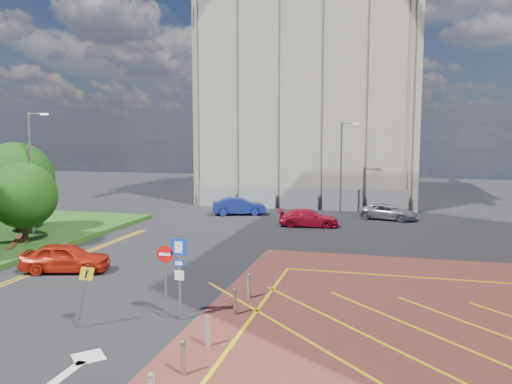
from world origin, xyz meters
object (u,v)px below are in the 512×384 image
at_px(sign_cluster, 174,268).
at_px(car_red_left, 66,258).
at_px(tree_d, 16,179).
at_px(lamp_left_far, 32,169).
at_px(lamp_back, 342,164).
at_px(car_silver_back, 388,212).
at_px(car_blue_back, 239,206).
at_px(tree_c, 23,195).
at_px(warning_sign, 84,289).
at_px(car_red_back, 308,218).

height_order(sign_cluster, car_red_left, sign_cluster).
bearing_deg(tree_d, car_red_left, -39.49).
distance_m(lamp_left_far, lamp_back, 24.46).
relative_size(car_red_left, car_silver_back, 0.95).
bearing_deg(car_blue_back, car_red_left, 152.06).
height_order(tree_c, lamp_back, lamp_back).
bearing_deg(sign_cluster, warning_sign, -149.37).
xyz_separation_m(tree_c, car_blue_back, (9.04, 15.53, -2.44)).
distance_m(lamp_left_far, car_silver_back, 26.86).
bearing_deg(car_red_back, tree_c, 119.73).
relative_size(tree_d, car_red_back, 1.35).
height_order(warning_sign, car_red_back, warning_sign).
bearing_deg(car_red_back, sign_cluster, 168.44).
xyz_separation_m(warning_sign, car_red_left, (-5.24, 6.32, -0.70)).
bearing_deg(lamp_back, car_red_left, -117.74).
bearing_deg(tree_d, sign_cluster, -35.58).
distance_m(lamp_back, car_blue_back, 9.59).
bearing_deg(car_red_left, car_red_back, -46.66).
xyz_separation_m(tree_d, car_blue_back, (12.04, 12.53, -3.11)).
relative_size(car_red_back, car_silver_back, 0.99).
distance_m(lamp_left_far, car_red_left, 10.05).
bearing_deg(tree_c, lamp_left_far, 114.71).
distance_m(tree_c, tree_d, 4.30).
relative_size(tree_d, warning_sign, 2.70).
bearing_deg(car_red_back, lamp_back, -22.20).
bearing_deg(tree_c, car_red_left, -36.27).
distance_m(tree_c, car_blue_back, 18.14).
height_order(tree_d, sign_cluster, tree_d).
bearing_deg(lamp_left_far, warning_sign, -46.39).
distance_m(car_red_left, car_red_back, 18.52).
relative_size(tree_d, car_blue_back, 1.32).
relative_size(lamp_back, car_silver_back, 1.76).
distance_m(tree_d, warning_sign, 19.75).
bearing_deg(sign_cluster, car_red_left, 149.28).
bearing_deg(car_red_left, warning_sign, -154.89).
height_order(sign_cluster, car_silver_back, sign_cluster).
distance_m(tree_d, car_blue_back, 17.65).
distance_m(tree_c, sign_cluster, 16.53).
bearing_deg(tree_d, tree_c, -45.00).
bearing_deg(car_silver_back, lamp_back, 79.41).
distance_m(tree_c, warning_sign, 15.46).
relative_size(tree_c, lamp_left_far, 0.61).
bearing_deg(car_blue_back, car_red_back, -140.71).
bearing_deg(warning_sign, tree_d, 136.00).
relative_size(tree_c, lamp_back, 0.61).
height_order(car_red_back, car_silver_back, car_red_back).
relative_size(tree_c, tree_d, 0.81).
distance_m(lamp_left_far, warning_sign, 17.72).
xyz_separation_m(lamp_back, sign_cluster, (-3.78, -27.02, -2.41)).
relative_size(warning_sign, car_red_left, 0.52).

